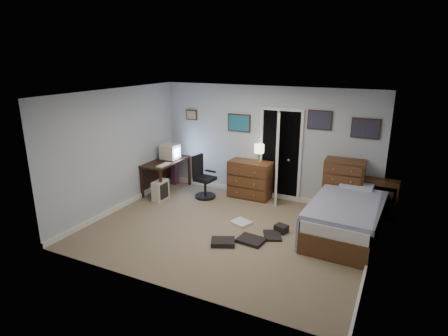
% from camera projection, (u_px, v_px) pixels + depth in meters
% --- Properties ---
extents(floor, '(5.00, 4.00, 0.02)m').
position_uv_depth(floor, '(227.00, 231.00, 6.96)').
color(floor, '#85725C').
rests_on(floor, ground).
extents(computer_desk, '(0.60, 1.30, 0.75)m').
position_uv_depth(computer_desk, '(163.00, 167.00, 8.85)').
color(computer_desk, black).
rests_on(computer_desk, floor).
extents(crt_monitor, '(0.39, 0.36, 0.36)m').
position_uv_depth(crt_monitor, '(170.00, 152.00, 8.83)').
color(crt_monitor, beige).
rests_on(crt_monitor, computer_desk).
extents(keyboard, '(0.15, 0.40, 0.02)m').
position_uv_depth(keyboard, '(164.00, 165.00, 8.38)').
color(keyboard, beige).
rests_on(keyboard, computer_desk).
extents(pc_tower, '(0.21, 0.42, 0.45)m').
position_uv_depth(pc_tower, '(160.00, 190.00, 8.35)').
color(pc_tower, beige).
rests_on(pc_tower, floor).
extents(office_chair, '(0.52, 0.52, 0.98)m').
position_uv_depth(office_chair, '(203.00, 181.00, 8.48)').
color(office_chair, black).
rests_on(office_chair, floor).
extents(media_stack, '(0.15, 0.15, 0.71)m').
position_uv_depth(media_stack, '(175.00, 170.00, 9.37)').
color(media_stack, maroon).
rests_on(media_stack, floor).
extents(low_dresser, '(0.96, 0.49, 0.84)m').
position_uv_depth(low_dresser, '(250.00, 179.00, 8.47)').
color(low_dresser, '#59331C').
rests_on(low_dresser, floor).
extents(table_lamp, '(0.21, 0.21, 0.41)m').
position_uv_depth(table_lamp, '(259.00, 149.00, 8.18)').
color(table_lamp, gold).
rests_on(table_lamp, low_dresser).
extents(doorway, '(0.96, 1.12, 2.05)m').
position_uv_depth(doorway, '(284.00, 153.00, 8.47)').
color(doorway, black).
rests_on(doorway, floor).
extents(tall_dresser, '(0.79, 0.48, 1.13)m').
position_uv_depth(tall_dresser, '(343.00, 187.00, 7.55)').
color(tall_dresser, '#59331C').
rests_on(tall_dresser, floor).
extents(headboard_bookcase, '(0.89, 0.27, 0.80)m').
position_uv_depth(headboard_bookcase, '(374.00, 197.00, 7.44)').
color(headboard_bookcase, '#59331C').
rests_on(headboard_bookcase, floor).
extents(bed, '(1.27, 2.24, 0.72)m').
position_uv_depth(bed, '(346.00, 217.00, 6.71)').
color(bed, '#59331C').
rests_on(bed, floor).
extents(wall_posters, '(4.38, 0.04, 0.60)m').
position_uv_depth(wall_posters, '(292.00, 123.00, 7.91)').
color(wall_posters, '#331E11').
rests_on(wall_posters, floor).
extents(floor_clutter, '(1.16, 1.31, 0.14)m').
position_uv_depth(floor_clutter, '(250.00, 235.00, 6.68)').
color(floor_clutter, black).
rests_on(floor_clutter, floor).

